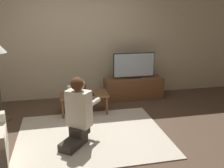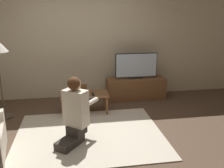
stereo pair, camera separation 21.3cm
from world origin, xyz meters
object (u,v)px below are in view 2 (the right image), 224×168
tv (136,66)px  coffee_table (84,96)px  table_lamp (72,89)px  person_kneeling (75,111)px

tv → coffee_table: bearing=-150.8°
tv → table_lamp: tv is taller
person_kneeling → table_lamp: person_kneeling is taller
coffee_table → table_lamp: table_lamp is taller
coffee_table → table_lamp: (-0.22, -0.01, 0.15)m
tv → person_kneeling: (-1.35, -1.72, -0.25)m
tv → table_lamp: (-1.37, -0.65, -0.25)m
tv → person_kneeling: 2.20m
person_kneeling → table_lamp: bearing=-50.4°
tv → coffee_table: size_ratio=1.03×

